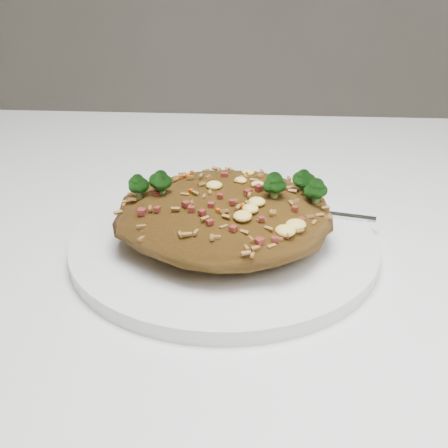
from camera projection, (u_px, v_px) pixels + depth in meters
The scene contains 4 objects.
dining_table at pixel (175, 314), 0.65m from camera, with size 1.20×0.80×0.75m.
plate at pixel (224, 245), 0.58m from camera, with size 0.28×0.28×0.01m, color white.
fried_rice at pixel (224, 208), 0.56m from camera, with size 0.20×0.18×0.07m.
fork at pixel (302, 211), 0.63m from camera, with size 0.16×0.05×0.00m.
Camera 1 is at (0.08, -0.53, 1.04)m, focal length 50.00 mm.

